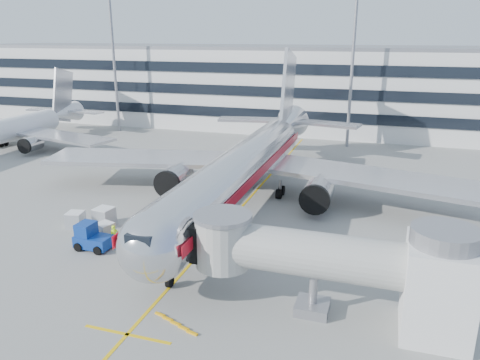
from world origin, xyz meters
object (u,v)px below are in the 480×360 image
(cargo_container_left, at_px, (104,217))
(ramp_worker, at_px, (115,236))
(cargo_container_front, at_px, (105,231))
(main_jet, at_px, (248,164))
(baggage_tug, at_px, (91,238))
(cargo_container_right, at_px, (76,220))
(belt_loader, at_px, (172,227))

(cargo_container_left, distance_m, ramp_worker, 5.26)
(cargo_container_left, height_order, cargo_container_front, cargo_container_left)
(main_jet, bearing_deg, baggage_tug, -120.21)
(cargo_container_left, xyz_separation_m, cargo_container_front, (1.77, -2.65, -0.14))
(cargo_container_left, relative_size, cargo_container_right, 1.06)
(main_jet, xyz_separation_m, baggage_tug, (-9.26, -15.90, -3.23))
(baggage_tug, height_order, cargo_container_left, baggage_tug)
(main_jet, xyz_separation_m, cargo_container_right, (-13.43, -12.44, -3.44))
(cargo_container_right, xyz_separation_m, cargo_container_front, (4.06, -1.30, -0.05))
(cargo_container_right, distance_m, cargo_container_front, 4.26)
(belt_loader, bearing_deg, main_jet, 69.92)
(cargo_container_front, bearing_deg, baggage_tug, -86.92)
(baggage_tug, distance_m, ramp_worker, 1.94)
(belt_loader, bearing_deg, baggage_tug, -136.68)
(baggage_tug, xyz_separation_m, cargo_container_right, (-4.17, 3.46, -0.21))
(main_jet, bearing_deg, cargo_container_front, -124.31)
(main_jet, bearing_deg, belt_loader, -110.08)
(cargo_container_right, bearing_deg, ramp_worker, -23.15)
(ramp_worker, bearing_deg, baggage_tug, 163.18)
(main_jet, height_order, cargo_container_left, main_jet)
(cargo_container_right, bearing_deg, baggage_tug, -39.66)
(main_jet, distance_m, cargo_container_left, 16.07)
(main_jet, xyz_separation_m, belt_loader, (-4.00, -10.94, -3.59))
(baggage_tug, bearing_deg, cargo_container_front, 93.08)
(main_jet, distance_m, ramp_worker, 17.07)
(main_jet, relative_size, ramp_worker, 25.98)
(cargo_container_front, relative_size, ramp_worker, 0.90)
(belt_loader, xyz_separation_m, baggage_tug, (-5.26, -4.96, 0.36))
(belt_loader, bearing_deg, cargo_container_front, -152.52)
(ramp_worker, bearing_deg, belt_loader, 1.92)
(ramp_worker, bearing_deg, cargo_container_right, 110.51)
(baggage_tug, height_order, cargo_container_right, baggage_tug)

